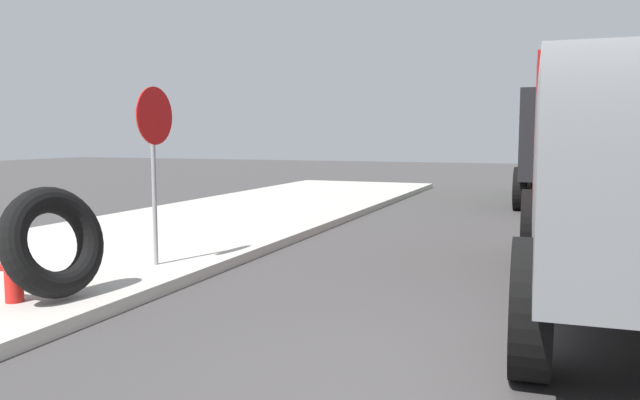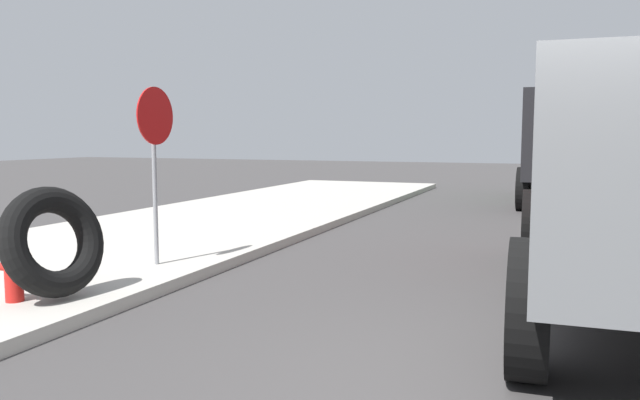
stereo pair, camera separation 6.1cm
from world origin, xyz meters
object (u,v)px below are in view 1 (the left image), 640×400
at_px(fire_hydrant, 14,265).
at_px(dump_truck_green, 573,146).
at_px(loose_tire, 53,242).
at_px(stop_sign, 154,142).

bearing_deg(fire_hydrant, dump_truck_green, -22.12).
relative_size(fire_hydrant, loose_tire, 0.61).
xyz_separation_m(fire_hydrant, loose_tire, (0.25, -0.30, 0.22)).
xyz_separation_m(loose_tire, stop_sign, (1.88, 0.07, 1.03)).
xyz_separation_m(stop_sign, dump_truck_green, (11.63, -5.35, -0.19)).
height_order(fire_hydrant, loose_tire, loose_tire).
xyz_separation_m(fire_hydrant, stop_sign, (2.13, -0.24, 1.26)).
xyz_separation_m(fire_hydrant, dump_truck_green, (13.76, -5.59, 1.07)).
bearing_deg(loose_tire, dump_truck_green, -21.37).
relative_size(fire_hydrant, stop_sign, 0.31).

